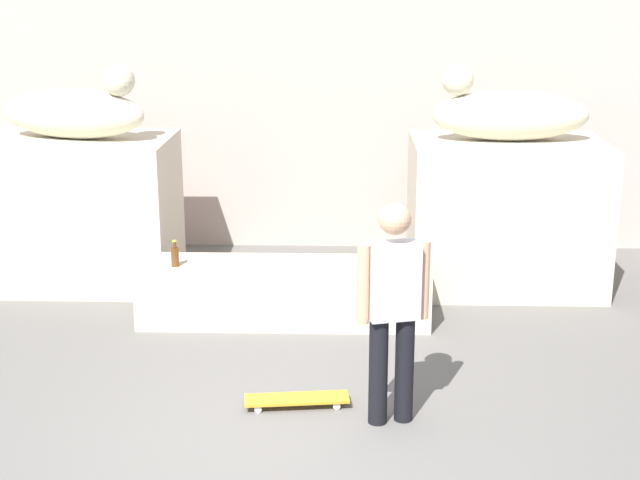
{
  "coord_description": "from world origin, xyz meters",
  "views": [
    {
      "loc": [
        0.59,
        -5.8,
        3.2
      ],
      "look_at": [
        0.37,
        1.51,
        1.1
      ],
      "focal_mm": 51.98,
      "sensor_mm": 36.0,
      "label": 1
    }
  ],
  "objects_px": {
    "statue_reclining_left": "(76,111)",
    "bottle_red": "(396,262)",
    "skater": "(393,304)",
    "statue_reclining_right": "(507,113)",
    "skateboard": "(297,399)",
    "bottle_brown": "(175,256)"
  },
  "relations": [
    {
      "from": "statue_reclining_right",
      "to": "skateboard",
      "type": "relative_size",
      "value": 1.96
    },
    {
      "from": "skater",
      "to": "bottle_red",
      "type": "xyz_separation_m",
      "value": [
        0.12,
        1.85,
        -0.26
      ]
    },
    {
      "from": "statue_reclining_right",
      "to": "skateboard",
      "type": "height_order",
      "value": "statue_reclining_right"
    },
    {
      "from": "statue_reclining_right",
      "to": "bottle_brown",
      "type": "bearing_deg",
      "value": 20.83
    },
    {
      "from": "bottle_brown",
      "to": "skateboard",
      "type": "bearing_deg",
      "value": -55.09
    },
    {
      "from": "skater",
      "to": "bottle_red",
      "type": "height_order",
      "value": "skater"
    },
    {
      "from": "statue_reclining_left",
      "to": "skater",
      "type": "height_order",
      "value": "statue_reclining_left"
    },
    {
      "from": "skater",
      "to": "skateboard",
      "type": "relative_size",
      "value": 2.04
    },
    {
      "from": "bottle_brown",
      "to": "statue_reclining_left",
      "type": "bearing_deg",
      "value": 134.38
    },
    {
      "from": "bottle_brown",
      "to": "bottle_red",
      "type": "xyz_separation_m",
      "value": [
        2.07,
        -0.13,
        0.0
      ]
    },
    {
      "from": "statue_reclining_left",
      "to": "statue_reclining_right",
      "type": "relative_size",
      "value": 1.06
    },
    {
      "from": "statue_reclining_right",
      "to": "skateboard",
      "type": "distance_m",
      "value": 4.02
    },
    {
      "from": "skater",
      "to": "skateboard",
      "type": "bearing_deg",
      "value": -31.37
    },
    {
      "from": "bottle_red",
      "to": "bottle_brown",
      "type": "bearing_deg",
      "value": 176.44
    },
    {
      "from": "statue_reclining_left",
      "to": "skater",
      "type": "distance_m",
      "value": 4.58
    },
    {
      "from": "bottle_brown",
      "to": "skater",
      "type": "bearing_deg",
      "value": -45.53
    },
    {
      "from": "statue_reclining_right",
      "to": "skater",
      "type": "relative_size",
      "value": 0.96
    },
    {
      "from": "statue_reclining_right",
      "to": "skater",
      "type": "distance_m",
      "value": 3.58
    },
    {
      "from": "statue_reclining_left",
      "to": "skateboard",
      "type": "xyz_separation_m",
      "value": [
        2.43,
        -2.99,
        -1.78
      ]
    },
    {
      "from": "statue_reclining_left",
      "to": "skateboard",
      "type": "bearing_deg",
      "value": -36.6
    },
    {
      "from": "statue_reclining_left",
      "to": "bottle_red",
      "type": "height_order",
      "value": "statue_reclining_left"
    },
    {
      "from": "bottle_brown",
      "to": "bottle_red",
      "type": "height_order",
      "value": "bottle_red"
    }
  ]
}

